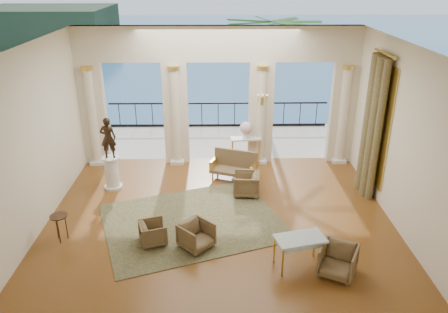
{
  "coord_description": "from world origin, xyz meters",
  "views": [
    {
      "loc": [
        -0.04,
        -9.94,
        6.09
      ],
      "look_at": [
        0.13,
        0.6,
        1.54
      ],
      "focal_mm": 35.0,
      "sensor_mm": 36.0,
      "label": 1
    }
  ],
  "objects_px": {
    "console_table": "(246,142)",
    "armchair_b": "(338,259)",
    "armchair_a": "(196,234)",
    "pedestal": "(112,173)",
    "side_table": "(59,219)",
    "armchair_c": "(246,183)",
    "armchair_d": "(153,232)",
    "game_table": "(300,241)",
    "statue": "(108,138)",
    "settee": "(234,166)"
  },
  "relations": [
    {
      "from": "armchair_d",
      "to": "armchair_b",
      "type": "bearing_deg",
      "value": -124.57
    },
    {
      "from": "armchair_a",
      "to": "armchair_d",
      "type": "distance_m",
      "value": 1.06
    },
    {
      "from": "armchair_d",
      "to": "game_table",
      "type": "distance_m",
      "value": 3.49
    },
    {
      "from": "armchair_d",
      "to": "statue",
      "type": "relative_size",
      "value": 0.51
    },
    {
      "from": "console_table",
      "to": "game_table",
      "type": "bearing_deg",
      "value": -87.46
    },
    {
      "from": "armchair_c",
      "to": "statue",
      "type": "xyz_separation_m",
      "value": [
        -3.99,
        0.49,
        1.24
      ]
    },
    {
      "from": "statue",
      "to": "console_table",
      "type": "height_order",
      "value": "statue"
    },
    {
      "from": "armchair_b",
      "to": "statue",
      "type": "distance_m",
      "value": 7.17
    },
    {
      "from": "armchair_a",
      "to": "armchair_b",
      "type": "xyz_separation_m",
      "value": [
        3.07,
        -1.04,
        0.03
      ]
    },
    {
      "from": "game_table",
      "to": "statue",
      "type": "relative_size",
      "value": 0.97
    },
    {
      "from": "armchair_a",
      "to": "game_table",
      "type": "bearing_deg",
      "value": -63.35
    },
    {
      "from": "settee",
      "to": "armchair_c",
      "type": "bearing_deg",
      "value": -52.57
    },
    {
      "from": "armchair_a",
      "to": "pedestal",
      "type": "height_order",
      "value": "pedestal"
    },
    {
      "from": "side_table",
      "to": "settee",
      "type": "bearing_deg",
      "value": 37.29
    },
    {
      "from": "game_table",
      "to": "pedestal",
      "type": "height_order",
      "value": "pedestal"
    },
    {
      "from": "armchair_a",
      "to": "statue",
      "type": "relative_size",
      "value": 0.57
    },
    {
      "from": "settee",
      "to": "game_table",
      "type": "xyz_separation_m",
      "value": [
        1.26,
        -4.39,
        0.2
      ]
    },
    {
      "from": "armchair_c",
      "to": "statue",
      "type": "distance_m",
      "value": 4.2
    },
    {
      "from": "pedestal",
      "to": "side_table",
      "type": "xyz_separation_m",
      "value": [
        -0.65,
        -2.75,
        0.1
      ]
    },
    {
      "from": "armchair_c",
      "to": "settee",
      "type": "bearing_deg",
      "value": -157.17
    },
    {
      "from": "armchair_b",
      "to": "armchair_c",
      "type": "relative_size",
      "value": 1.03
    },
    {
      "from": "side_table",
      "to": "armchair_c",
      "type": "bearing_deg",
      "value": 26.0
    },
    {
      "from": "armchair_c",
      "to": "pedestal",
      "type": "distance_m",
      "value": 4.02
    },
    {
      "from": "pedestal",
      "to": "console_table",
      "type": "bearing_deg",
      "value": 22.49
    },
    {
      "from": "armchair_d",
      "to": "statue",
      "type": "distance_m",
      "value": 3.57
    },
    {
      "from": "armchair_a",
      "to": "armchair_c",
      "type": "bearing_deg",
      "value": 17.53
    },
    {
      "from": "armchair_c",
      "to": "settee",
      "type": "distance_m",
      "value": 1.08
    },
    {
      "from": "armchair_c",
      "to": "side_table",
      "type": "xyz_separation_m",
      "value": [
        -4.63,
        -2.26,
        0.21
      ]
    },
    {
      "from": "armchair_a",
      "to": "side_table",
      "type": "distance_m",
      "value": 3.32
    },
    {
      "from": "armchair_b",
      "to": "console_table",
      "type": "relative_size",
      "value": 0.74
    },
    {
      "from": "armchair_b",
      "to": "console_table",
      "type": "xyz_separation_m",
      "value": [
        -1.63,
        5.85,
        0.4
      ]
    },
    {
      "from": "armchair_c",
      "to": "side_table",
      "type": "bearing_deg",
      "value": -58.21
    },
    {
      "from": "settee",
      "to": "console_table",
      "type": "bearing_deg",
      "value": 90.42
    },
    {
      "from": "console_table",
      "to": "armchair_c",
      "type": "bearing_deg",
      "value": -98.85
    },
    {
      "from": "armchair_c",
      "to": "game_table",
      "type": "relative_size",
      "value": 0.62
    },
    {
      "from": "armchair_b",
      "to": "armchair_d",
      "type": "xyz_separation_m",
      "value": [
        -4.12,
        1.24,
        -0.07
      ]
    },
    {
      "from": "armchair_c",
      "to": "pedestal",
      "type": "height_order",
      "value": "pedestal"
    },
    {
      "from": "pedestal",
      "to": "console_table",
      "type": "distance_m",
      "value": 4.44
    },
    {
      "from": "armchair_c",
      "to": "settee",
      "type": "xyz_separation_m",
      "value": [
        -0.32,
        1.03,
        0.09
      ]
    },
    {
      "from": "console_table",
      "to": "armchair_b",
      "type": "bearing_deg",
      "value": -80.56
    },
    {
      "from": "armchair_a",
      "to": "statue",
      "type": "distance_m",
      "value": 4.27
    },
    {
      "from": "armchair_c",
      "to": "settee",
      "type": "relative_size",
      "value": 0.49
    },
    {
      "from": "armchair_c",
      "to": "console_table",
      "type": "relative_size",
      "value": 0.72
    },
    {
      "from": "settee",
      "to": "game_table",
      "type": "bearing_deg",
      "value": -53.56
    },
    {
      "from": "game_table",
      "to": "console_table",
      "type": "distance_m",
      "value": 5.62
    },
    {
      "from": "game_table",
      "to": "pedestal",
      "type": "xyz_separation_m",
      "value": [
        -4.93,
        3.86,
        -0.18
      ]
    },
    {
      "from": "armchair_b",
      "to": "settee",
      "type": "relative_size",
      "value": 0.5
    },
    {
      "from": "armchair_b",
      "to": "statue",
      "type": "xyz_separation_m",
      "value": [
        -5.72,
        4.15,
        1.23
      ]
    },
    {
      "from": "statue",
      "to": "armchair_d",
      "type": "bearing_deg",
      "value": 115.75
    },
    {
      "from": "armchair_c",
      "to": "armchair_d",
      "type": "xyz_separation_m",
      "value": [
        -2.39,
        -2.42,
        -0.06
      ]
    }
  ]
}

